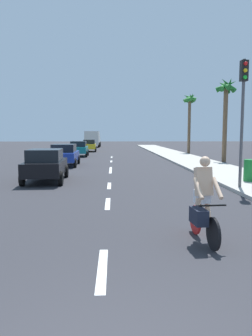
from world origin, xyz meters
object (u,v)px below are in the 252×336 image
object	(u,v)px
parked_car_yellow	(89,145)
traffic_signal	(243,100)
palm_tree_far	(226,99)
palm_tree_distant	(190,105)
delivery_truck	(93,139)
cyclist	(203,204)
parked_car_blue	(65,154)
trash_bin_near	(250,170)
parked_car_teal	(79,148)
parked_car_black	(46,164)

from	to	relation	value
parked_car_yellow	traffic_signal	world-z (taller)	traffic_signal
traffic_signal	palm_tree_far	bearing A→B (deg)	73.37
palm_tree_distant	delivery_truck	bearing A→B (deg)	123.88
cyclist	parked_car_blue	distance (m)	17.58
parked_car_yellow	parked_car_blue	bearing A→B (deg)	-93.26
cyclist	trash_bin_near	bearing A→B (deg)	-124.22
parked_car_blue	parked_car_teal	xyz separation A→B (m)	(-0.04, 9.92, -0.00)
traffic_signal	trash_bin_near	size ratio (longest dim) A/B	5.27
cyclist	delivery_truck	xyz separation A→B (m)	(-5.57, 50.33, 0.67)
delivery_truck	palm_tree_distant	distance (m)	23.15
traffic_signal	palm_tree_distant	bearing A→B (deg)	81.32
parked_car_blue	traffic_signal	xyz separation A→B (m)	(8.67, -10.60, 2.77)
trash_bin_near	parked_car_blue	bearing A→B (deg)	137.63
palm_tree_distant	trash_bin_near	world-z (taller)	palm_tree_distant
parked_car_teal	traffic_signal	distance (m)	22.47
parked_car_yellow	palm_tree_distant	bearing A→B (deg)	-22.41
trash_bin_near	cyclist	bearing A→B (deg)	-119.47
palm_tree_far	trash_bin_near	distance (m)	13.01
delivery_truck	palm_tree_far	world-z (taller)	palm_tree_far
parked_car_teal	palm_tree_far	size ratio (longest dim) A/B	0.59
delivery_truck	trash_bin_near	xyz separation A→B (m)	(9.97, -42.55, -0.87)
delivery_truck	trash_bin_near	world-z (taller)	delivery_truck
parked_car_black	trash_bin_near	xyz separation A→B (m)	(9.54, -1.20, -0.20)
parked_car_black	palm_tree_distant	xyz separation A→B (m)	(12.26, 22.45, 4.84)
delivery_truck	trash_bin_near	size ratio (longest dim) A/B	6.34
palm_tree_far	traffic_signal	size ratio (longest dim) A/B	1.33
cyclist	parked_car_black	distance (m)	10.35
palm_tree_far	parked_car_teal	bearing A→B (deg)	151.15
parked_car_black	parked_car_blue	bearing A→B (deg)	88.82
cyclist	palm_tree_distant	world-z (taller)	palm_tree_distant
palm_tree_far	trash_bin_near	xyz separation A→B (m)	(-2.90, -11.85, -4.53)
palm_tree_distant	cyclist	bearing A→B (deg)	-102.77
parked_car_yellow	palm_tree_far	bearing A→B (deg)	-55.02
delivery_truck	trash_bin_near	distance (m)	43.71
parked_car_black	traffic_signal	xyz separation A→B (m)	(8.40, -2.86, 2.77)
cyclist	parked_car_yellow	bearing A→B (deg)	-86.72
parked_car_black	palm_tree_far	world-z (taller)	palm_tree_far
parked_car_blue	palm_tree_distant	xyz separation A→B (m)	(12.54, 14.70, 4.84)
parked_car_blue	delivery_truck	size ratio (longest dim) A/B	0.68
parked_car_teal	trash_bin_near	bearing A→B (deg)	-63.65
palm_tree_far	traffic_signal	world-z (taller)	palm_tree_far
parked_car_teal	parked_car_yellow	distance (m)	9.27
cyclist	traffic_signal	xyz separation A→B (m)	(3.26, 6.13, 2.78)
cyclist	parked_car_blue	xyz separation A→B (m)	(-5.41, 16.73, 0.01)
traffic_signal	trash_bin_near	distance (m)	3.59
parked_car_teal	trash_bin_near	distance (m)	21.29
parked_car_black	palm_tree_far	bearing A→B (deg)	37.37
trash_bin_near	parked_car_teal	bearing A→B (deg)	117.56
palm_tree_distant	traffic_signal	size ratio (longest dim) A/B	1.39
parked_car_blue	parked_car_yellow	distance (m)	19.18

